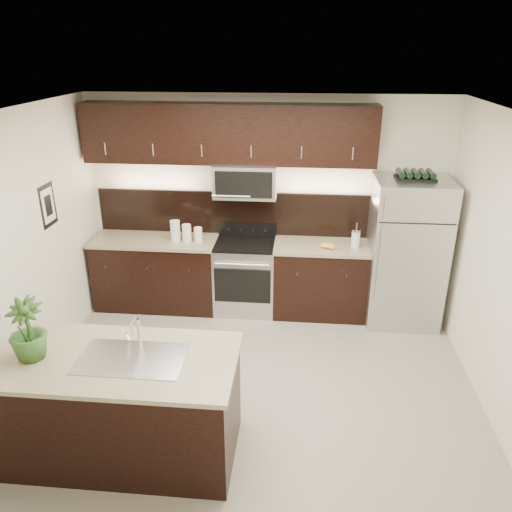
# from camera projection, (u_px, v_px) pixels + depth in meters

# --- Properties ---
(ground) EXTENTS (4.50, 4.50, 0.00)m
(ground) POSITION_uv_depth(u_px,v_px,m) (251.00, 390.00, 5.05)
(ground) COLOR gray
(ground) RESTS_ON ground
(room_walls) EXTENTS (4.52, 4.02, 2.71)m
(room_walls) POSITION_uv_depth(u_px,v_px,m) (237.00, 234.00, 4.36)
(room_walls) COLOR silver
(room_walls) RESTS_ON ground
(counter_run) EXTENTS (3.51, 0.65, 0.94)m
(counter_run) POSITION_uv_depth(u_px,v_px,m) (230.00, 275.00, 6.45)
(counter_run) COLOR black
(counter_run) RESTS_ON ground
(upper_fixtures) EXTENTS (3.49, 0.40, 1.66)m
(upper_fixtures) POSITION_uv_depth(u_px,v_px,m) (231.00, 143.00, 5.93)
(upper_fixtures) COLOR black
(upper_fixtures) RESTS_ON counter_run
(island) EXTENTS (1.96, 0.96, 0.94)m
(island) POSITION_uv_depth(u_px,v_px,m) (120.00, 405.00, 4.13)
(island) COLOR black
(island) RESTS_ON ground
(sink_faucet) EXTENTS (0.84, 0.50, 0.28)m
(sink_faucet) POSITION_uv_depth(u_px,v_px,m) (132.00, 356.00, 3.93)
(sink_faucet) COLOR silver
(sink_faucet) RESTS_ON island
(refrigerator) EXTENTS (0.87, 0.79, 1.81)m
(refrigerator) POSITION_uv_depth(u_px,v_px,m) (406.00, 252.00, 6.04)
(refrigerator) COLOR #B2B2B7
(refrigerator) RESTS_ON ground
(wine_rack) EXTENTS (0.45, 0.28, 0.10)m
(wine_rack) POSITION_uv_depth(u_px,v_px,m) (415.00, 175.00, 5.67)
(wine_rack) COLOR black
(wine_rack) RESTS_ON refrigerator
(plant) EXTENTS (0.29, 0.29, 0.51)m
(plant) POSITION_uv_depth(u_px,v_px,m) (27.00, 330.00, 3.85)
(plant) COLOR #2C5321
(plant) RESTS_ON island
(canisters) EXTENTS (0.40, 0.12, 0.27)m
(canisters) POSITION_uv_depth(u_px,v_px,m) (184.00, 233.00, 6.22)
(canisters) COLOR silver
(canisters) RESTS_ON counter_run
(french_press) EXTENTS (0.11, 0.11, 0.31)m
(french_press) POSITION_uv_depth(u_px,v_px,m) (356.00, 239.00, 6.04)
(french_press) COLOR silver
(french_press) RESTS_ON counter_run
(bananas) EXTENTS (0.22, 0.20, 0.06)m
(bananas) POSITION_uv_depth(u_px,v_px,m) (324.00, 245.00, 6.08)
(bananas) COLOR gold
(bananas) RESTS_ON counter_run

